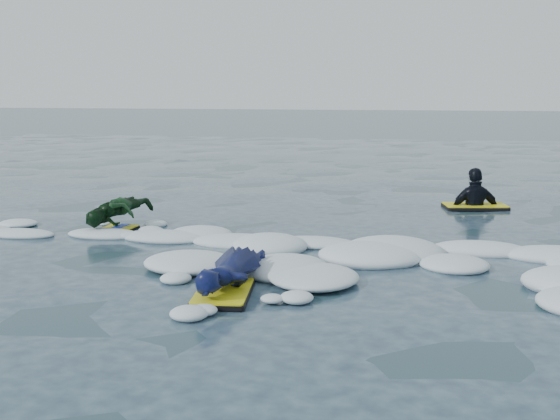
{
  "coord_description": "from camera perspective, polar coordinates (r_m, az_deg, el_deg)",
  "views": [
    {
      "loc": [
        2.33,
        -7.0,
        1.98
      ],
      "look_at": [
        0.51,
        1.6,
        0.46
      ],
      "focal_mm": 45.0,
      "sensor_mm": 36.0,
      "label": 1
    }
  ],
  "objects": [
    {
      "name": "foam_band",
      "position": [
        8.6,
        -4.14,
        -3.51
      ],
      "size": [
        12.0,
        3.1,
        0.3
      ],
      "primitive_type": null,
      "color": "white",
      "rests_on": "ground"
    },
    {
      "name": "waiting_rider_unit",
      "position": [
        12.15,
        15.54,
        -0.25
      ],
      "size": [
        1.12,
        0.76,
        1.54
      ],
      "rotation": [
        0.0,
        0.0,
        0.2
      ],
      "color": "black",
      "rests_on": "ground"
    },
    {
      "name": "prone_woman_unit",
      "position": [
        6.98,
        -4.12,
        -5.09
      ],
      "size": [
        0.64,
        1.47,
        0.36
      ],
      "rotation": [
        0.0,
        0.0,
        1.7
      ],
      "color": "black",
      "rests_on": "ground"
    },
    {
      "name": "ground",
      "position": [
        7.64,
        -6.28,
        -5.25
      ],
      "size": [
        120.0,
        120.0,
        0.0
      ],
      "primitive_type": "plane",
      "color": "#19313C",
      "rests_on": "ground"
    },
    {
      "name": "prone_child_unit",
      "position": [
        10.11,
        -12.95,
        -0.35
      ],
      "size": [
        0.83,
        1.29,
        0.46
      ],
      "rotation": [
        0.0,
        0.0,
        1.53
      ],
      "color": "black",
      "rests_on": "ground"
    }
  ]
}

